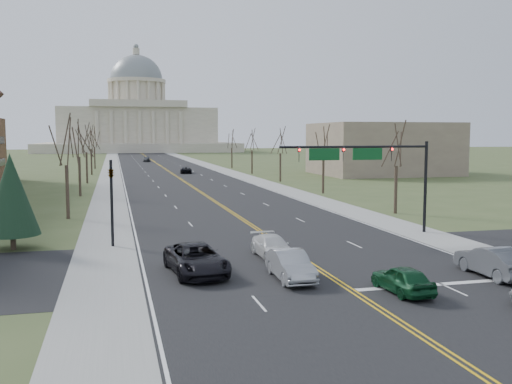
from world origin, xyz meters
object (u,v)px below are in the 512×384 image
car_sb_inner_second (272,247)px  car_far_sb (147,159)px  car_sb_outer_lead (196,259)px  car_far_nb (186,170)px  car_nb_outer_lead (493,261)px  signal_mast (367,160)px  signal_left (112,193)px  car_sb_inner_lead (290,265)px  car_nb_inner_lead (402,279)px

car_sb_inner_second → car_far_sb: (-0.37, 132.63, 0.13)m
car_sb_outer_lead → car_sb_inner_second: (5.27, 3.18, -0.15)m
car_far_nb → car_far_sb: size_ratio=1.02×
car_nb_outer_lead → car_far_nb: (-5.85, 88.25, -0.16)m
car_nb_outer_lead → car_far_sb: 140.70m
car_nb_outer_lead → car_far_sb: car_nb_outer_lead is taller
signal_mast → car_far_sb: 127.02m
car_sb_outer_lead → car_far_sb: (4.89, 135.81, -0.02)m
signal_mast → car_sb_inner_second: signal_mast is taller
signal_left → car_sb_inner_lead: bearing=-51.8°
car_sb_outer_lead → car_far_nb: car_sb_outer_lead is taller
car_nb_outer_lead → car_sb_inner_second: (-10.35, 7.66, -0.16)m
signal_left → car_sb_inner_second: (9.78, -6.06, -3.03)m
car_nb_inner_lead → car_far_nb: (0.54, 89.99, -0.01)m
car_far_sb → car_nb_outer_lead: bearing=-86.2°
signal_mast → car_nb_inner_lead: size_ratio=3.03×
car_sb_inner_lead → car_sb_outer_lead: size_ratio=0.79×
car_nb_inner_lead → car_far_sb: (-4.33, 142.03, 0.12)m
car_nb_inner_lead → car_sb_inner_lead: (-4.53, 3.78, 0.09)m
car_nb_outer_lead → car_sb_inner_second: 12.88m
car_sb_inner_second → car_far_nb: size_ratio=0.97×
car_sb_inner_lead → car_nb_inner_lead: bearing=-39.4°
car_sb_inner_second → car_far_sb: size_ratio=0.98×
signal_mast → car_far_nb: (-4.67, 74.53, -5.08)m
signal_left → car_sb_inner_lead: (9.21, -11.68, -2.93)m
car_sb_outer_lead → signal_left: bearing=109.9°
car_sb_inner_lead → car_far_nb: (5.07, 86.21, -0.10)m
signal_left → car_sb_outer_lead: 10.68m
signal_left → car_sb_outer_lead: bearing=-64.0°
car_far_sb → car_sb_inner_second: bearing=-90.4°
car_sb_inner_lead → car_nb_outer_lead: bearing=-10.1°
car_far_nb → car_far_sb: car_far_sb is taller
car_nb_inner_lead → car_nb_outer_lead: car_nb_outer_lead is taller
signal_mast → car_sb_outer_lead: signal_mast is taller
signal_mast → car_sb_inner_second: 12.11m
signal_left → car_sb_inner_second: signal_left is taller
car_sb_inner_lead → car_far_sb: 138.25m
signal_left → car_sb_outer_lead: signal_left is taller
car_nb_inner_lead → car_sb_inner_lead: size_ratio=0.85×
signal_left → car_far_nb: (14.27, 74.52, -3.03)m
signal_left → car_far_sb: bearing=85.8°
car_sb_outer_lead → car_nb_outer_lead: bearing=-22.1°
signal_mast → car_far_sb: bearing=94.3°
car_sb_inner_second → car_far_nb: (4.50, 80.59, -0.01)m
signal_left → car_nb_inner_lead: signal_left is taller
signal_left → car_far_nb: size_ratio=1.25×
car_nb_outer_lead → car_sb_inner_lead: 11.11m
car_nb_outer_lead → car_far_sb: (-10.72, 140.29, -0.03)m
car_nb_outer_lead → car_far_nb: 88.44m
car_sb_inner_lead → car_sb_outer_lead: car_sb_outer_lead is taller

